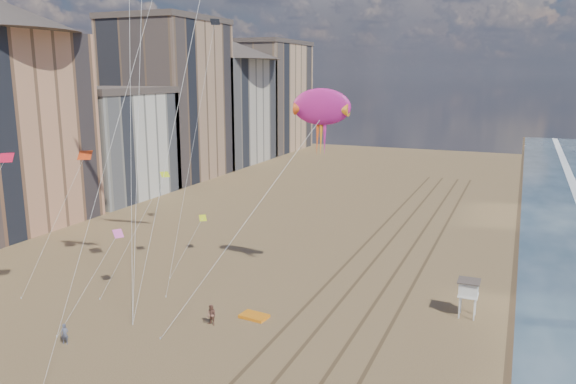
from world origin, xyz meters
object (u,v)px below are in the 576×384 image
object	(u,v)px
lifeguard_stand	(469,289)
kite_flyer_b	(212,315)
grounded_kite	(254,316)
show_kite	(321,107)
kite_flyer_a	(65,334)

from	to	relation	value
lifeguard_stand	kite_flyer_b	size ratio (longest dim) A/B	1.86
lifeguard_stand	grounded_kite	xyz separation A→B (m)	(-15.59, -6.76, -2.24)
grounded_kite	kite_flyer_b	distance (m)	3.54
grounded_kite	show_kite	xyz separation A→B (m)	(2.97, 7.01, 16.16)
show_kite	kite_flyer_b	xyz separation A→B (m)	(-5.40, -9.49, -15.46)
show_kite	kite_flyer_a	distance (m)	26.24
show_kite	kite_flyer_a	bearing A→B (deg)	-129.81
grounded_kite	kite_flyer_a	distance (m)	14.05
kite_flyer_a	kite_flyer_b	world-z (taller)	kite_flyer_b
show_kite	kite_flyer_b	world-z (taller)	show_kite
kite_flyer_a	kite_flyer_b	size ratio (longest dim) A/B	0.92
lifeguard_stand	kite_flyer_a	size ratio (longest dim) A/B	2.02
grounded_kite	lifeguard_stand	bearing A→B (deg)	30.41
kite_flyer_a	lifeguard_stand	bearing A→B (deg)	8.87
kite_flyer_b	lifeguard_stand	bearing A→B (deg)	36.70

